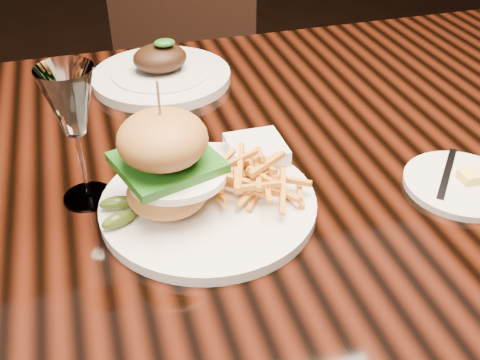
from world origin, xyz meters
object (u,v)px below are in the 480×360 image
object	(u,v)px
burger_plate	(199,180)
chair_far	(177,54)
wine_glass	(71,106)
dining_table	(240,190)
far_dish	(161,73)

from	to	relation	value
burger_plate	chair_far	world-z (taller)	chair_far
chair_far	wine_glass	bearing A→B (deg)	-85.30
wine_glass	dining_table	bearing A→B (deg)	13.79
dining_table	far_dish	bearing A→B (deg)	104.99
chair_far	burger_plate	bearing A→B (deg)	-76.59
burger_plate	far_dish	xyz separation A→B (m)	(0.02, 0.40, -0.03)
dining_table	wine_glass	bearing A→B (deg)	-166.21
burger_plate	dining_table	bearing A→B (deg)	48.95
dining_table	chair_far	bearing A→B (deg)	85.77
dining_table	far_dish	distance (m)	0.30
far_dish	burger_plate	bearing A→B (deg)	-92.80
wine_glass	far_dish	world-z (taller)	wine_glass
burger_plate	wine_glass	size ratio (longest dim) A/B	1.49
dining_table	wine_glass	size ratio (longest dim) A/B	8.33
burger_plate	wine_glass	bearing A→B (deg)	148.75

